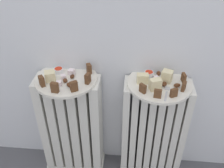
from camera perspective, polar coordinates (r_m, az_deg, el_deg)
radiator_left at (r=1.29m, az=-8.93°, el=-9.64°), size 0.30×0.12×0.56m
radiator_right at (r=1.26m, az=9.15°, el=-10.81°), size 0.30×0.12×0.56m
plate_left at (r=1.10m, az=-10.31°, el=1.14°), size 0.27×0.27×0.01m
plate_right at (r=1.07m, az=10.59°, el=0.04°), size 0.27×0.27×0.01m
dark_cake_slice_left_0 at (r=1.06m, az=-15.56°, el=0.63°), size 0.03×0.03×0.04m
dark_cake_slice_left_1 at (r=1.01m, az=-12.80°, el=-0.79°), size 0.03×0.02×0.04m
dark_cake_slice_left_2 at (r=1.00m, az=-8.58°, el=-0.54°), size 0.03×0.03×0.04m
dark_cake_slice_left_3 at (r=1.04m, az=-5.49°, el=1.26°), size 0.02×0.03×0.04m
dark_cake_slice_left_4 at (r=1.10m, az=-5.20°, el=3.45°), size 0.03×0.03×0.04m
marble_cake_slice_left_0 at (r=1.08m, az=-13.78°, el=1.74°), size 0.05×0.05×0.04m
turkish_delight_left_0 at (r=1.09m, az=-10.90°, el=1.55°), size 0.03×0.03×0.02m
turkish_delight_left_1 at (r=1.11m, az=-9.12°, el=2.68°), size 0.03×0.03×0.02m
turkish_delight_left_2 at (r=1.05m, az=-11.87°, el=0.13°), size 0.02×0.02×0.02m
medjool_date_left_0 at (r=1.07m, az=-10.52°, el=0.80°), size 0.02×0.03×0.02m
medjool_date_left_1 at (r=1.09m, az=-8.98°, el=1.69°), size 0.02×0.03×0.02m
medjool_date_left_2 at (r=1.04m, az=-9.67°, el=-0.17°), size 0.03×0.03×0.02m
jam_bowl_left at (r=1.13m, az=-11.95°, el=3.06°), size 0.04×0.04×0.02m
dark_cake_slice_right_0 at (r=0.99m, az=6.95°, el=-1.01°), size 0.03×0.03×0.04m
dark_cake_slice_right_1 at (r=0.98m, az=10.27°, el=-2.15°), size 0.03×0.02×0.04m
dark_cake_slice_right_2 at (r=0.99m, az=13.78°, el=-1.93°), size 0.03×0.02×0.04m
dark_cake_slice_right_3 at (r=1.04m, az=15.88°, el=-0.52°), size 0.02×0.03×0.04m
dark_cake_slice_right_4 at (r=1.09m, az=15.85°, el=1.38°), size 0.02×0.03×0.04m
marble_cake_slice_right_0 at (r=1.01m, az=9.75°, el=-0.10°), size 0.05×0.04×0.05m
marble_cake_slice_right_1 at (r=1.07m, az=12.28°, el=1.70°), size 0.05×0.05×0.05m
marble_cake_slice_right_2 at (r=1.05m, az=6.91°, el=1.25°), size 0.05×0.03×0.04m
turkish_delight_right_0 at (r=1.08m, az=9.89°, el=1.36°), size 0.02×0.02×0.02m
turkish_delight_right_1 at (r=1.06m, az=10.46°, el=0.81°), size 0.03×0.03×0.02m
medjool_date_right_0 at (r=1.06m, az=14.46°, el=-0.25°), size 0.03×0.03×0.02m
medjool_date_right_1 at (r=1.05m, az=11.71°, el=-0.02°), size 0.03×0.03×0.02m
medjool_date_right_2 at (r=1.13m, az=12.80°, el=2.51°), size 0.03×0.03×0.02m
medjool_date_right_3 at (r=1.11m, az=10.44°, el=2.39°), size 0.02×0.03×0.01m
jam_bowl_right at (r=1.09m, az=8.31°, el=2.26°), size 0.04×0.04×0.02m
fork at (r=1.02m, az=12.22°, el=-1.85°), size 0.03×0.09×0.00m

